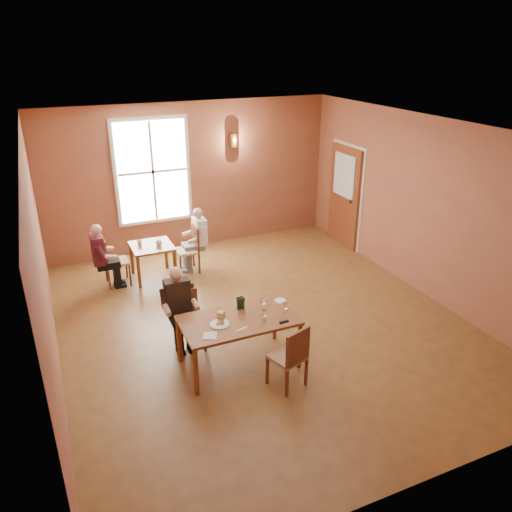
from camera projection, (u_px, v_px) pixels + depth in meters
name	position (u px, v px, depth m)	size (l,w,h in m)	color
ground	(261.00, 321.00, 7.90)	(6.00, 7.00, 0.01)	brown
wall_back	(192.00, 177.00, 10.23)	(6.00, 0.04, 3.00)	brown
wall_front	(426.00, 365.00, 4.36)	(6.00, 0.04, 3.00)	brown
wall_left	(42.00, 268.00, 6.19)	(0.04, 7.00, 3.00)	brown
wall_right	(424.00, 207.00, 8.40)	(0.04, 7.00, 3.00)	brown
ceiling	(262.00, 129.00, 6.69)	(6.00, 7.00, 0.04)	white
window	(153.00, 172.00, 9.81)	(1.36, 0.10, 1.96)	white
door	(344.00, 197.00, 10.48)	(0.12, 1.04, 2.10)	maroon
wall_sconce	(234.00, 140.00, 10.20)	(0.16, 0.16, 0.28)	brown
main_table	(239.00, 342.00, 6.73)	(1.53, 0.86, 0.72)	brown
chair_diner_main	(189.00, 322.00, 7.06)	(0.38, 0.38, 0.85)	#432710
diner_main	(189.00, 314.00, 6.97)	(0.47, 0.47, 1.16)	black
chair_empty	(287.00, 356.00, 6.29)	(0.39, 0.39, 0.88)	#452B16
plate_food	(220.00, 324.00, 6.44)	(0.26, 0.26, 0.03)	white
sandwich	(221.00, 316.00, 6.55)	(0.09, 0.08, 0.10)	tan
goblet_a	(263.00, 303.00, 6.80)	(0.07, 0.07, 0.18)	white
goblet_b	(285.00, 308.00, 6.67)	(0.07, 0.07, 0.18)	white
goblet_c	(264.00, 315.00, 6.52)	(0.06, 0.06, 0.16)	white
menu_stand	(241.00, 303.00, 6.79)	(0.11, 0.05, 0.18)	black
knife	(242.00, 329.00, 6.35)	(0.18, 0.01, 0.00)	silver
napkin	(210.00, 336.00, 6.21)	(0.17, 0.17, 0.01)	white
side_plate	(280.00, 301.00, 7.02)	(0.16, 0.16, 0.01)	silver
sunglasses	(284.00, 322.00, 6.50)	(0.13, 0.04, 0.02)	black
second_table	(153.00, 261.00, 9.22)	(0.74, 0.74, 0.65)	brown
chair_diner_white	(187.00, 250.00, 9.41)	(0.40, 0.40, 0.90)	#563314
diner_white	(188.00, 243.00, 9.37)	(0.47, 0.47, 1.17)	silver
chair_diner_maroon	(116.00, 261.00, 8.93)	(0.40, 0.40, 0.92)	brown
diner_maroon	(114.00, 254.00, 8.86)	(0.47, 0.47, 1.18)	maroon
cup_a	(159.00, 243.00, 9.06)	(0.11, 0.11, 0.09)	white
cup_b	(140.00, 243.00, 9.09)	(0.10, 0.10, 0.09)	white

